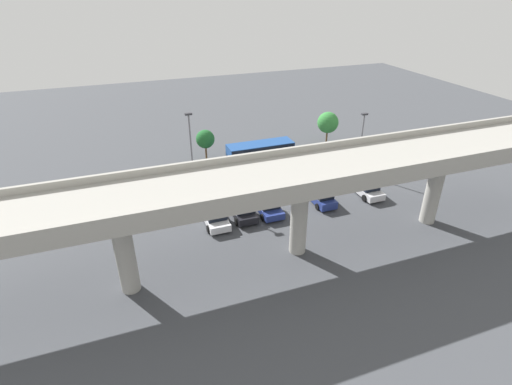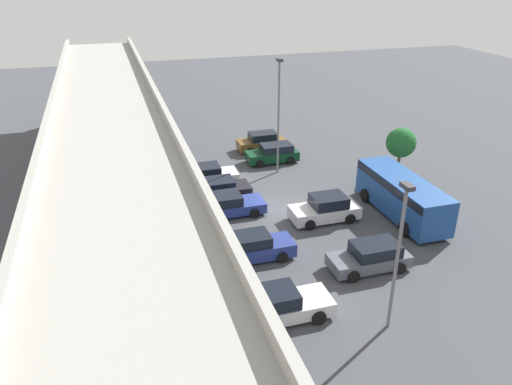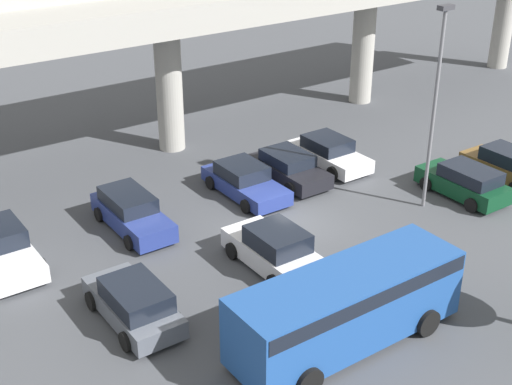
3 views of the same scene
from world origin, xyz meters
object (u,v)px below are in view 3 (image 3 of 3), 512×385
shuttle_bus (347,302)px  lamp_post_mid_lot (436,96)px  parked_car_8 (506,166)px  parked_car_3 (275,249)px  parked_car_4 (245,181)px  parked_car_6 (329,153)px  parked_car_2 (131,212)px  parked_car_5 (289,168)px  parked_car_1 (134,303)px  parked_car_0 (2,248)px  parked_car_7 (465,182)px

shuttle_bus → lamp_post_mid_lot: 11.53m
parked_car_8 → parked_car_3: bearing=89.9°
parked_car_4 → parked_car_6: size_ratio=1.05×
parked_car_2 → parked_car_6: parked_car_2 is taller
parked_car_5 → parked_car_8: (8.71, -6.01, 0.07)m
parked_car_8 → parked_car_5: bearing=55.4°
parked_car_4 → parked_car_5: parked_car_4 is taller
parked_car_1 → parked_car_3: 6.00m
parked_car_4 → lamp_post_mid_lot: bearing=46.8°
parked_car_5 → lamp_post_mid_lot: size_ratio=0.49×
parked_car_2 → parked_car_3: 6.80m
parked_car_0 → parked_car_3: parked_car_3 is taller
parked_car_4 → parked_car_8: 12.81m
parked_car_3 → parked_car_8: size_ratio=1.05×
parked_car_3 → parked_car_6: 10.21m
parked_car_3 → parked_car_4: size_ratio=0.94×
parked_car_2 → parked_car_1: bearing=-25.3°
parked_car_5 → parked_car_8: parked_car_8 is taller
parked_car_0 → parked_car_7: parked_car_0 is taller
parked_car_2 → parked_car_5: 8.38m
parked_car_2 → shuttle_bus: bearing=11.6°
parked_car_5 → parked_car_8: bearing=55.4°
parked_car_2 → shuttle_bus: size_ratio=0.59×
parked_car_1 → shuttle_bus: 7.27m
parked_car_0 → parked_car_1: size_ratio=1.09×
parked_car_7 → lamp_post_mid_lot: 5.02m
parked_car_7 → shuttle_bus: size_ratio=0.53×
parked_car_2 → parked_car_8: bearing=70.5°
parked_car_1 → parked_car_2: (2.87, 6.09, 0.01)m
parked_car_3 → parked_car_5: size_ratio=1.02×
parked_car_0 → shuttle_bus: bearing=34.3°
parked_car_4 → parked_car_6: parked_car_6 is taller
parked_car_8 → shuttle_bus: shuttle_bus is taller
parked_car_2 → parked_car_5: (8.38, -0.06, -0.04)m
parked_car_5 → lamp_post_mid_lot: 8.00m
parked_car_1 → parked_car_8: (19.97, 0.02, 0.04)m
parked_car_6 → shuttle_bus: (-8.90, -11.38, 0.89)m
parked_car_1 → parked_car_3: parked_car_3 is taller
parked_car_6 → shuttle_bus: shuttle_bus is taller
parked_car_3 → parked_car_7: (10.90, -0.06, -0.04)m
lamp_post_mid_lot → parked_car_4: bearing=136.8°
parked_car_8 → shuttle_bus: bearing=108.9°
parked_car_8 → lamp_post_mid_lot: bearing=86.2°
parked_car_0 → lamp_post_mid_lot: size_ratio=0.54×
parked_car_8 → parked_car_4: bearing=62.0°
shuttle_bus → parked_car_5: bearing=-118.9°
parked_car_1 → parked_car_7: (16.90, -0.02, 0.01)m
parked_car_0 → parked_car_5: parked_car_0 is taller
parked_car_2 → lamp_post_mid_lot: size_ratio=0.53×
parked_car_3 → parked_car_6: size_ratio=0.99×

